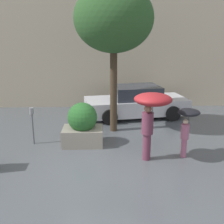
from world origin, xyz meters
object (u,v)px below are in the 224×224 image
object	(u,v)px
planter_box	(83,126)
person_adult	(152,107)
person_child	(187,121)
street_tree	(114,19)
parking_meter	(32,118)
parked_car_near	(136,103)

from	to	relation	value
planter_box	person_adult	bearing A→B (deg)	-32.93
person_child	street_tree	xyz separation A→B (m)	(-1.98, 2.31, 2.81)
person_adult	person_child	world-z (taller)	person_adult
planter_box	parking_meter	distance (m)	1.60
parking_meter	person_child	bearing A→B (deg)	-13.55
planter_box	street_tree	size ratio (longest dim) A/B	0.27
planter_box	person_child	distance (m)	3.20
person_adult	parking_meter	world-z (taller)	person_adult
person_adult	parking_meter	distance (m)	3.83
planter_box	parked_car_near	size ratio (longest dim) A/B	0.31
parking_meter	parked_car_near	bearing A→B (deg)	39.48
parked_car_near	person_child	bearing A→B (deg)	-176.28
parked_car_near	person_adult	bearing A→B (deg)	169.09
person_child	parking_meter	bearing A→B (deg)	138.09
person_adult	parked_car_near	xyz separation A→B (m)	(0.10, 4.33, -0.93)
person_child	parked_car_near	distance (m)	4.23
person_adult	parked_car_near	bearing A→B (deg)	130.38
planter_box	parking_meter	bearing A→B (deg)	176.61
person_adult	street_tree	bearing A→B (deg)	151.42
person_adult	planter_box	bearing A→B (deg)	-171.28
person_adult	street_tree	distance (m)	3.58
parked_car_near	parking_meter	distance (m)	4.70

